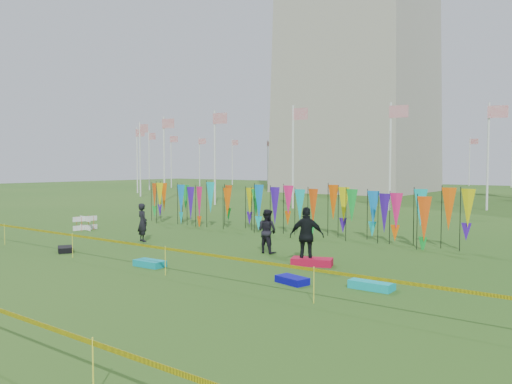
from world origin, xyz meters
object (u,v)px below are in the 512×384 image
Objects in this scene: person_mid at (267,231)px; kite_bag_black at (65,249)px; kite_bag_blue at (292,280)px; kite_bag_red at (312,262)px; person_right at (307,236)px; kite_bag_teal at (372,285)px; kite_bag_turquoise at (150,263)px; box_kite at (85,223)px; person_left at (143,222)px.

kite_bag_black is at bearing 38.06° from person_mid.
kite_bag_blue is 0.70× the size of kite_bag_red.
kite_bag_teal is at bearing 122.85° from person_right.
kite_bag_turquoise reaches higher than kite_bag_black.
person_right reaches higher than kite_bag_blue.
person_right is 5.30m from kite_bag_turquoise.
kite_bag_teal reaches higher than kite_bag_blue.
person_right is at bearing 21.20° from kite_bag_black.
box_kite is 0.81× the size of kite_bag_black.
kite_bag_black is at bearing 101.03° from person_left.
person_mid is 2.63m from person_right.
kite_bag_red is at bearing 38.63° from kite_bag_turquoise.
person_right is 1.44× the size of kite_bag_red.
kite_bag_teal is at bearing -173.05° from person_left.
kite_bag_black is at bearing -179.18° from kite_bag_turquoise.
person_mid reaches higher than kite_bag_teal.
kite_bag_blue is (9.50, -2.68, -0.75)m from person_left.
kite_bag_blue is 2.70m from kite_bag_red.
person_right is 3.69m from kite_bag_teal.
person_right is (8.46, -0.15, 0.13)m from person_left.
person_right is at bearing -3.90° from box_kite.
kite_bag_turquoise is 1.19× the size of kite_bag_black.
person_right is at bearing 150.11° from kite_bag_teal.
kite_bag_teal is (11.90, 1.63, 0.01)m from kite_bag_black.
person_mid is 7.85m from kite_bag_black.
person_left reaches higher than kite_bag_red.
kite_bag_black is 0.77× the size of kite_bag_teal.
kite_bag_teal is at bearing -9.14° from box_kite.
box_kite is at bearing 8.03° from person_left.
person_mid is at bearing 152.60° from kite_bag_teal.
kite_bag_red is at bearing 108.33° from kite_bag_blue.
kite_bag_turquoise is 1.13× the size of kite_bag_blue.
kite_bag_teal reaches higher than kite_bag_black.
kite_bag_teal is at bearing 12.32° from kite_bag_turquoise.
person_mid reaches higher than kite_bag_black.
person_right reaches higher than kite_bag_black.
box_kite is 5.48m from person_left.
kite_bag_turquoise is 7.30m from kite_bag_teal.
person_left is 6.13m from person_mid.
kite_bag_red is 9.62m from kite_bag_black.
kite_bag_red is 1.51× the size of kite_bag_black.
person_mid is at bearing 34.97° from kite_bag_black.
box_kite is 14.09m from kite_bag_red.
box_kite reaches higher than kite_bag_teal.
person_mid reaches higher than box_kite.
kite_bag_teal is (5.50, -2.85, -0.73)m from person_mid.
kite_bag_teal is at bearing 155.69° from person_mid.
person_mid is 1.58× the size of kite_bag_turquoise.
kite_bag_turquoise is 0.91× the size of kite_bag_teal.
person_right reaches higher than kite_bag_turquoise.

